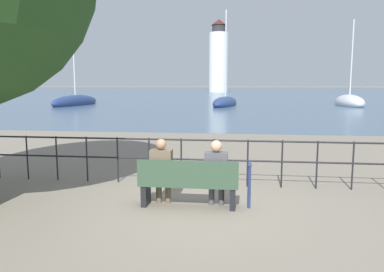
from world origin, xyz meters
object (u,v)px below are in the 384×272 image
at_px(seated_person_left, 162,169).
at_px(sailboat_2, 349,102).
at_px(park_bench, 188,184).
at_px(closed_umbrella, 249,181).
at_px(harbor_lighthouse, 219,59).
at_px(sailboat_1, 225,103).
at_px(seated_person_right, 216,171).
at_px(sailboat_0, 76,102).

distance_m(seated_person_left, sailboat_2, 37.39).
distance_m(park_bench, sailboat_2, 37.28).
distance_m(closed_umbrella, harbor_lighthouse, 105.23).
bearing_deg(sailboat_1, harbor_lighthouse, 104.51).
xyz_separation_m(park_bench, seated_person_right, (0.51, 0.08, 0.25)).
height_order(sailboat_1, harbor_lighthouse, harbor_lighthouse).
xyz_separation_m(sailboat_0, sailboat_1, (16.26, 0.95, -0.04)).
relative_size(sailboat_0, harbor_lighthouse, 0.55).
distance_m(seated_person_right, sailboat_2, 37.04).
bearing_deg(park_bench, seated_person_right, 8.61).
bearing_deg(sailboat_1, sailboat_0, -165.82).
distance_m(seated_person_left, sailboat_0, 36.25).
bearing_deg(seated_person_right, seated_person_left, 179.98).
relative_size(park_bench, closed_umbrella, 2.04).
bearing_deg(seated_person_right, sailboat_1, 91.80).
xyz_separation_m(seated_person_left, sailboat_0, (-16.30, 32.38, -0.32)).
bearing_deg(sailboat_0, harbor_lighthouse, 87.76).
relative_size(sailboat_0, sailboat_2, 1.21).
distance_m(park_bench, sailboat_1, 33.41).
distance_m(seated_person_left, harbor_lighthouse, 105.14).
relative_size(seated_person_left, harbor_lighthouse, 0.06).
distance_m(closed_umbrella, sailboat_1, 33.36).
bearing_deg(park_bench, harbor_lighthouse, 92.81).
height_order(park_bench, seated_person_left, seated_person_left).
bearing_deg(sailboat_0, park_bench, -55.70).
height_order(seated_person_left, seated_person_right, seated_person_left).
bearing_deg(sailboat_1, park_bench, -78.25).
relative_size(seated_person_left, closed_umbrella, 1.40).
bearing_deg(closed_umbrella, sailboat_1, 92.83).
height_order(closed_umbrella, harbor_lighthouse, harbor_lighthouse).
xyz_separation_m(sailboat_0, sailboat_2, (29.40, 2.64, 0.00)).
bearing_deg(seated_person_right, closed_umbrella, 1.40).
relative_size(sailboat_1, harbor_lighthouse, 0.49).
relative_size(seated_person_right, sailboat_0, 0.11).
bearing_deg(seated_person_right, park_bench, -171.39).
distance_m(closed_umbrella, sailboat_2, 36.84).
xyz_separation_m(seated_person_right, sailboat_0, (-17.31, 32.38, -0.32)).
xyz_separation_m(park_bench, closed_umbrella, (1.11, 0.09, 0.07)).
height_order(park_bench, harbor_lighthouse, harbor_lighthouse).
bearing_deg(sailboat_0, seated_person_right, -54.95).
relative_size(park_bench, sailboat_0, 0.16).
bearing_deg(harbor_lighthouse, closed_umbrella, -86.58).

